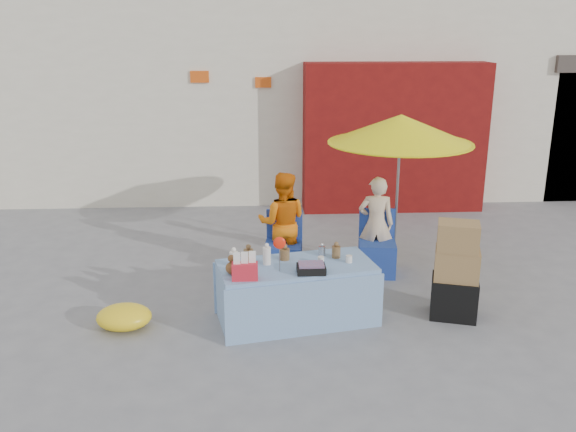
{
  "coord_description": "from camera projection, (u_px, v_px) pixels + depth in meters",
  "views": [
    {
      "loc": [
        -0.23,
        -6.37,
        3.16
      ],
      "look_at": [
        0.13,
        0.6,
        1.0
      ],
      "focal_mm": 38.0,
      "sensor_mm": 36.0,
      "label": 1
    }
  ],
  "objects": [
    {
      "name": "tarp_bundle",
      "position": [
        124.0,
        317.0,
        6.66
      ],
      "size": [
        0.74,
        0.67,
        0.27
      ],
      "primitive_type": "ellipsoid",
      "rotation": [
        0.0,
        0.0,
        0.39
      ],
      "color": "yellow",
      "rests_on": "ground"
    },
    {
      "name": "chair_right",
      "position": [
        377.0,
        255.0,
        8.13
      ],
      "size": [
        0.54,
        0.53,
        0.85
      ],
      "rotation": [
        0.0,
        0.0,
        -0.13
      ],
      "color": "#213D98",
      "rests_on": "ground"
    },
    {
      "name": "ground",
      "position": [
        279.0,
        314.0,
        7.02
      ],
      "size": [
        80.0,
        80.0,
        0.0
      ],
      "primitive_type": "plane",
      "color": "slate",
      "rests_on": "ground"
    },
    {
      "name": "market_table",
      "position": [
        296.0,
        292.0,
        6.79
      ],
      "size": [
        1.87,
        1.15,
        1.05
      ],
      "rotation": [
        0.0,
        0.0,
        0.2
      ],
      "color": "#82A6D1",
      "rests_on": "ground"
    },
    {
      "name": "vendor_beige",
      "position": [
        376.0,
        224.0,
        8.14
      ],
      "size": [
        0.51,
        0.37,
        1.3
      ],
      "primitive_type": "imported",
      "rotation": [
        0.0,
        0.0,
        3.01
      ],
      "color": "beige",
      "rests_on": "ground"
    },
    {
      "name": "box_stack",
      "position": [
        456.0,
        274.0,
        6.83
      ],
      "size": [
        0.61,
        0.54,
        1.13
      ],
      "rotation": [
        0.0,
        0.0,
        -0.29
      ],
      "color": "black",
      "rests_on": "ground"
    },
    {
      "name": "vendor_orange",
      "position": [
        283.0,
        223.0,
        8.07
      ],
      "size": [
        0.73,
        0.6,
        1.38
      ],
      "primitive_type": "imported",
      "rotation": [
        0.0,
        0.0,
        3.01
      ],
      "color": "orange",
      "rests_on": "ground"
    },
    {
      "name": "umbrella",
      "position": [
        401.0,
        130.0,
        7.93
      ],
      "size": [
        1.9,
        1.9,
        2.09
      ],
      "color": "gray",
      "rests_on": "ground"
    },
    {
      "name": "chair_left",
      "position": [
        283.0,
        257.0,
        8.07
      ],
      "size": [
        0.54,
        0.53,
        0.85
      ],
      "rotation": [
        0.0,
        0.0,
        -0.13
      ],
      "color": "#213D98",
      "rests_on": "ground"
    },
    {
      "name": "backdrop",
      "position": [
        289.0,
        31.0,
        13.3
      ],
      "size": [
        14.0,
        8.0,
        7.8
      ],
      "color": "silver",
      "rests_on": "ground"
    }
  ]
}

